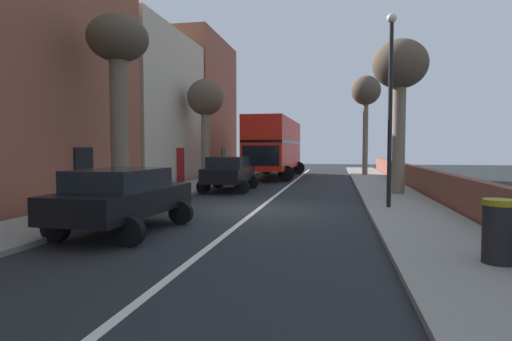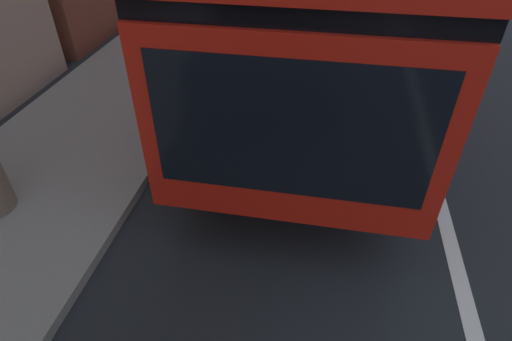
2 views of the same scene
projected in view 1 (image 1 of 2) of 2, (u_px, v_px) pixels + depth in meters
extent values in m
plane|color=black|center=(258.00, 210.00, 14.06)|extent=(84.00, 84.00, 0.00)
cube|color=silver|center=(258.00, 209.00, 14.06)|extent=(0.16, 54.00, 0.01)
cube|color=gray|center=(124.00, 204.00, 14.99)|extent=(2.60, 60.00, 0.12)
cube|color=gray|center=(411.00, 212.00, 13.13)|extent=(2.60, 60.00, 0.12)
cube|color=brown|center=(32.00, 58.00, 15.39)|extent=(4.00, 9.22, 10.80)
cube|color=black|center=(84.00, 176.00, 15.23)|extent=(0.08, 1.10, 2.10)
cube|color=beige|center=(148.00, 108.00, 24.85)|extent=(4.00, 9.22, 8.95)
cube|color=maroon|center=(181.00, 165.00, 24.65)|extent=(0.08, 1.10, 2.10)
cube|color=brown|center=(200.00, 107.00, 34.21)|extent=(4.00, 9.22, 10.89)
cube|color=#194C23|center=(224.00, 161.00, 34.06)|extent=(0.08, 1.10, 2.10)
cube|color=brown|center=(464.00, 196.00, 12.81)|extent=(0.36, 54.00, 1.18)
cube|color=red|center=(275.00, 156.00, 29.62)|extent=(2.59, 11.14, 1.70)
cube|color=black|center=(275.00, 142.00, 29.57)|extent=(2.61, 11.03, 0.16)
cube|color=red|center=(275.00, 131.00, 29.53)|extent=(2.59, 11.14, 1.50)
cube|color=black|center=(261.00, 156.00, 24.19)|extent=(2.20, 0.08, 1.19)
cylinder|color=black|center=(286.00, 174.00, 25.72)|extent=(1.00, 0.31, 1.00)
cylinder|color=black|center=(246.00, 173.00, 26.23)|extent=(1.00, 0.31, 1.00)
cylinder|color=black|center=(298.00, 168.00, 33.13)|extent=(1.00, 0.31, 1.00)
cylinder|color=black|center=(267.00, 168.00, 33.63)|extent=(1.00, 0.31, 1.00)
cube|color=black|center=(229.00, 174.00, 20.18)|extent=(1.88, 4.37, 0.66)
cube|color=black|center=(228.00, 162.00, 19.94)|extent=(1.68, 2.42, 0.53)
cylinder|color=black|center=(218.00, 182.00, 21.68)|extent=(0.65, 0.24, 0.64)
cylinder|color=black|center=(252.00, 182.00, 21.38)|extent=(0.65, 0.24, 0.64)
cylinder|color=black|center=(203.00, 187.00, 19.04)|extent=(0.65, 0.24, 0.64)
cylinder|color=black|center=(242.00, 187.00, 18.74)|extent=(0.65, 0.24, 0.64)
cube|color=black|center=(125.00, 201.00, 10.21)|extent=(1.94, 4.33, 0.60)
cube|color=black|center=(119.00, 179.00, 9.97)|extent=(1.72, 2.41, 0.49)
cylinder|color=black|center=(121.00, 210.00, 11.73)|extent=(0.65, 0.25, 0.64)
cylinder|color=black|center=(181.00, 213.00, 11.31)|extent=(0.65, 0.25, 0.64)
cylinder|color=black|center=(55.00, 228.00, 9.16)|extent=(0.65, 0.25, 0.64)
cylinder|color=black|center=(130.00, 232.00, 8.74)|extent=(0.65, 0.25, 0.64)
cylinder|color=#7A6B56|center=(399.00, 135.00, 17.83)|extent=(0.53, 0.53, 5.06)
ellipsoid|color=brown|center=(400.00, 64.00, 17.67)|extent=(2.32, 2.32, 2.07)
cylinder|color=brown|center=(119.00, 128.00, 14.32)|extent=(0.60, 0.60, 5.27)
ellipsoid|color=#4C4233|center=(118.00, 38.00, 14.16)|extent=(2.07, 2.07, 1.57)
cylinder|color=#7A6B56|center=(365.00, 136.00, 30.76)|extent=(0.38, 0.38, 5.78)
ellipsoid|color=brown|center=(366.00, 90.00, 30.58)|extent=(2.14, 2.14, 2.14)
cylinder|color=#7A6B56|center=(206.00, 143.00, 24.99)|extent=(0.54, 0.54, 4.56)
ellipsoid|color=brown|center=(206.00, 97.00, 24.84)|extent=(2.16, 2.16, 2.16)
cylinder|color=black|center=(390.00, 116.00, 13.64)|extent=(0.14, 0.14, 6.00)
sphere|color=silver|center=(392.00, 18.00, 13.47)|extent=(0.32, 0.32, 0.32)
cylinder|color=black|center=(499.00, 234.00, 7.04)|extent=(0.52, 0.52, 0.99)
cylinder|color=olive|center=(500.00, 202.00, 7.01)|extent=(0.55, 0.55, 0.10)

